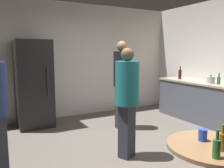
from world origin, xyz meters
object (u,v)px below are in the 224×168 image
Objects in this scene: kettle at (211,80)px; wine_bottle_on_counter at (180,74)px; beer_bottle_amber at (222,141)px; refrigerator at (34,84)px; beer_bottle_green at (217,148)px; foreground_table at (212,156)px; plastic_cup_blue at (203,135)px; person_in_teal_shirt at (127,95)px; person_in_black_shirt at (122,78)px; beer_bottle_on_counter at (219,80)px.

kettle is 0.91m from wine_bottle_on_counter.
refrigerator is at bearing 102.44° from beer_bottle_amber.
wine_bottle_on_counter reaches higher than beer_bottle_green.
refrigerator is 3.78m from foreground_table.
beer_bottle_green reaches higher than plastic_cup_blue.
refrigerator is at bearing 177.99° from person_in_teal_shirt.
foreground_table is at bearing -130.08° from wine_bottle_on_counter.
person_in_black_shirt reaches higher than kettle.
kettle is 3.24m from beer_bottle_amber.
person_in_black_shirt is (0.66, 2.58, 0.25)m from plastic_cup_blue.
plastic_cup_blue is (-2.43, -2.78, -0.23)m from wine_bottle_on_counter.
person_in_black_shirt is (0.63, 1.20, 0.10)m from person_in_teal_shirt.
refrigerator is 5.81× the size of wine_bottle_on_counter.
refrigerator is 7.83× the size of beer_bottle_amber.
refrigerator is 2.36m from person_in_teal_shirt.
beer_bottle_amber is at bearing -108.21° from foreground_table.
kettle is at bearing 40.59° from beer_bottle_amber.
person_in_teal_shirt reaches higher than foreground_table.
wine_bottle_on_counter reaches higher than kettle.
beer_bottle_amber reaches higher than plastic_cup_blue.
refrigerator is at bearing 152.90° from kettle.
beer_bottle_amber is at bearing -27.51° from person_in_teal_shirt.
foreground_table is 3.48× the size of beer_bottle_green.
beer_bottle_green is (-2.63, -1.99, -0.17)m from beer_bottle_on_counter.
person_in_black_shirt reaches higher than foreground_table.
wine_bottle_on_counter is 3.91m from beer_bottle_amber.
person_in_teal_shirt is (-2.38, -0.49, -0.03)m from kettle.
person_in_teal_shirt reaches higher than beer_bottle_green.
person_in_black_shirt is (1.54, -0.98, 0.14)m from refrigerator.
beer_bottle_amber is 0.24m from plastic_cup_blue.
beer_bottle_amber is at bearing -142.09° from beer_bottle_on_counter.
plastic_cup_blue is (-2.43, -1.69, -0.19)m from beer_bottle_on_counter.
foreground_table is 1.53m from person_in_teal_shirt.
person_in_teal_shirt reaches higher than beer_bottle_on_counter.
refrigerator is at bearing 99.94° from beer_bottle_green.
person_in_black_shirt is at bearing -32.39° from refrigerator.
kettle is (3.29, -1.69, 0.07)m from refrigerator.
refrigerator reaches higher than person_in_teal_shirt.
person_in_teal_shirt is (-2.40, -1.40, -0.07)m from wine_bottle_on_counter.
beer_bottle_on_counter is (3.31, -1.87, 0.08)m from refrigerator.
beer_bottle_green is 0.13× the size of person_in_black_shirt.
refrigerator is 7.83× the size of beer_bottle_green.
refrigerator reaches higher than beer_bottle_amber.
beer_bottle_green is at bearing -123.61° from plastic_cup_blue.
refrigerator is 1.11× the size of person_in_teal_shirt.
plastic_cup_blue is (0.04, 0.23, -0.03)m from beer_bottle_amber.
wine_bottle_on_counter is at bearing 49.50° from beer_bottle_green.
foreground_table is at bearing -26.21° from person_in_teal_shirt.
wine_bottle_on_counter is 1.35× the size of beer_bottle_green.
beer_bottle_green is at bearing -140.26° from kettle.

